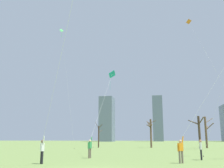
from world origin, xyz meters
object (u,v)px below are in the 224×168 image
at_px(kite_flyer_foreground_left_yellow, 213,93).
at_px(distant_kite_drifting_left_green, 64,49).
at_px(bare_tree_rightmost, 206,131).
at_px(kite_flyer_far_back_teal, 94,134).
at_px(bare_tree_left_of_center, 99,135).
at_px(kite_flyer_midfield_left_white, 51,106).
at_px(bare_tree_far_right_edge, 199,131).
at_px(bystander_watching_nearby, 201,149).
at_px(distant_kite_low_near_trees_orange, 194,31).
at_px(bare_tree_center, 151,132).

distance_m(kite_flyer_foreground_left_yellow, distant_kite_drifting_left_green, 30.69).
relative_size(kite_flyer_foreground_left_yellow, bare_tree_rightmost, 3.54).
relative_size(kite_flyer_far_back_teal, bare_tree_rightmost, 1.66).
bearing_deg(bare_tree_left_of_center, kite_flyer_far_back_teal, -77.87).
distance_m(kite_flyer_far_back_teal, kite_flyer_foreground_left_yellow, 11.15).
bearing_deg(kite_flyer_midfield_left_white, distant_kite_drifting_left_green, 110.01).
bearing_deg(kite_flyer_foreground_left_yellow, bare_tree_far_right_edge, 84.45).
bearing_deg(bystander_watching_nearby, kite_flyer_midfield_left_white, -146.70).
xyz_separation_m(kite_flyer_far_back_teal, bystander_watching_nearby, (9.31, -1.10, -1.24)).
xyz_separation_m(kite_flyer_midfield_left_white, bystander_watching_nearby, (10.25, 6.74, -2.91)).
height_order(kite_flyer_far_back_teal, bare_tree_far_right_edge, kite_flyer_far_back_teal).
relative_size(bystander_watching_nearby, bare_tree_left_of_center, 0.34).
xyz_separation_m(kite_flyer_foreground_left_yellow, distant_kite_low_near_trees_orange, (1.65, 17.96, 12.51)).
relative_size(distant_kite_drifting_left_green, bare_tree_far_right_edge, 3.76).
bearing_deg(bare_tree_rightmost, kite_flyer_far_back_teal, -118.17).
bearing_deg(bystander_watching_nearby, kite_flyer_foreground_left_yellow, -73.46).
relative_size(distant_kite_drifting_left_green, distant_kite_low_near_trees_orange, 1.03).
relative_size(kite_flyer_foreground_left_yellow, bystander_watching_nearby, 12.57).
distance_m(distant_kite_low_near_trees_orange, bare_tree_rightmost, 19.71).
xyz_separation_m(kite_flyer_far_back_teal, bare_tree_center, (4.39, 27.35, 0.85)).
distance_m(distant_kite_drifting_left_green, bare_tree_rightmost, 30.06).
xyz_separation_m(kite_flyer_far_back_teal, bare_tree_far_right_edge, (12.61, 22.14, 0.85)).
bearing_deg(bare_tree_left_of_center, bare_tree_center, 6.21).
bearing_deg(bare_tree_far_right_edge, bare_tree_center, 147.63).
bearing_deg(bare_tree_left_of_center, bare_tree_far_right_edge, -12.71).
distance_m(bystander_watching_nearby, bare_tree_left_of_center, 31.20).
bearing_deg(kite_flyer_far_back_teal, distant_kite_low_near_trees_orange, 50.45).
height_order(kite_flyer_foreground_left_yellow, distant_kite_low_near_trees_orange, kite_flyer_foreground_left_yellow).
bearing_deg(kite_flyer_midfield_left_white, bare_tree_far_right_edge, 65.67).
bearing_deg(kite_flyer_far_back_teal, bare_tree_far_right_edge, 60.33).
bearing_deg(bare_tree_rightmost, kite_flyer_foreground_left_yellow, -98.32).
bearing_deg(bare_tree_far_right_edge, kite_flyer_foreground_left_yellow, -95.55).
distance_m(kite_flyer_midfield_left_white, distant_kite_drifting_left_green, 28.94).
relative_size(bystander_watching_nearby, bare_tree_far_right_edge, 0.30).
height_order(kite_flyer_far_back_teal, bare_tree_left_of_center, kite_flyer_far_back_teal).
bearing_deg(kite_flyer_far_back_teal, kite_flyer_foreground_left_yellow, -20.33).
xyz_separation_m(kite_flyer_far_back_teal, kite_flyer_midfield_left_white, (-0.94, -7.83, 1.67)).
distance_m(kite_flyer_far_back_teal, kite_flyer_midfield_left_white, 8.07).
distance_m(kite_flyer_far_back_teal, bystander_watching_nearby, 9.46).
distance_m(distant_kite_low_near_trees_orange, bare_tree_far_right_edge, 16.59).
bearing_deg(distant_kite_drifting_left_green, bare_tree_rightmost, 24.05).
bearing_deg(kite_flyer_far_back_teal, bare_tree_rightmost, 61.83).
relative_size(distant_kite_low_near_trees_orange, bare_tree_far_right_edge, 3.64).
bearing_deg(distant_kite_drifting_left_green, kite_flyer_midfield_left_white, -69.99).
xyz_separation_m(distant_kite_drifting_left_green, bare_tree_rightmost, (24.43, 10.90, -13.72)).
relative_size(kite_flyer_midfield_left_white, bare_tree_center, 3.49).
xyz_separation_m(kite_flyer_midfield_left_white, kite_flyer_foreground_left_yellow, (11.04, 4.09, 1.22)).
distance_m(kite_flyer_far_back_teal, distant_kite_low_near_trees_orange, 24.03).
height_order(kite_flyer_far_back_teal, kite_flyer_foreground_left_yellow, kite_flyer_foreground_left_yellow).
relative_size(bare_tree_far_right_edge, bare_tree_rightmost, 0.95).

